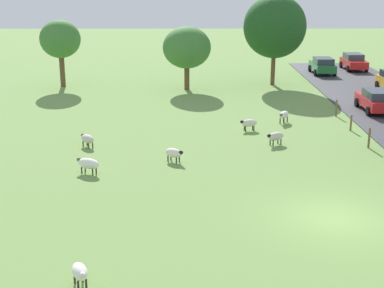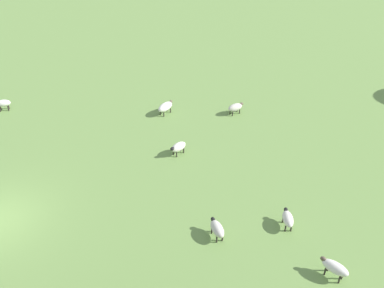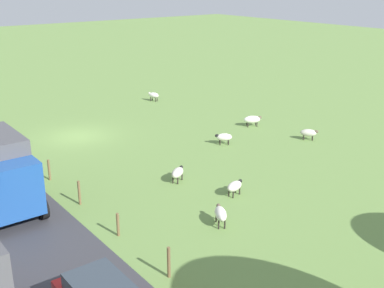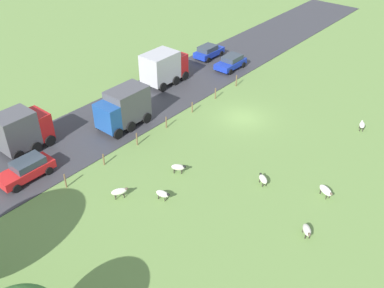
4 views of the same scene
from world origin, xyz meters
The scene contains 7 objects.
sheep_0 centered at (-2.07, 13.10, 0.48)m, with size 1.14×0.67×0.72m.
sheep_1 centered at (-6.61, 7.11, 0.48)m, with size 1.08×0.94×0.72m.
sheep_2 centered at (-9.26, -5.02, 0.51)m, with size 0.78×1.06×0.75m.
sheep_3 centered at (-0.87, 10.07, 0.50)m, with size 1.15×0.95×0.74m.
sheep_4 centered at (-11.57, 9.77, 0.47)m, with size 1.05×1.08×0.72m.
sheep_5 centered at (0.41, 14.94, 0.54)m, with size 0.97×1.21×0.79m.
sheep_6 centered at (-10.77, 5.38, 0.50)m, with size 1.32×1.00×0.77m.
Camera 2 is at (12.54, 11.47, 14.38)m, focal length 40.70 mm.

